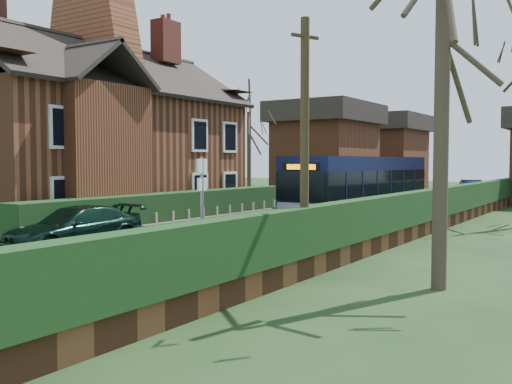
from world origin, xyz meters
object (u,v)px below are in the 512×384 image
Objects in this scene: car_silver at (301,205)px; telegraph_pole at (305,148)px; bus at (360,191)px; bus_stop_sign at (202,200)px; car_green at (74,228)px; brick_house at (95,131)px.

telegraph_pole is at bearing -62.40° from car_silver.
bus is 13.95m from bus_stop_sign.
telegraph_pole is at bearing 3.12° from car_green.
telegraph_pole is (7.30, -13.16, 2.59)m from car_silver.
brick_house is at bearing -136.47° from car_silver.
car_silver is 0.63× the size of telegraph_pole.
brick_house reaches higher than car_green.
bus is at bearing 28.97° from brick_house.
car_green is 0.77× the size of telegraph_pole.
brick_house is 12.81m from bus.
telegraph_pole is at bearing -22.20° from brick_house.
bus_stop_sign is (12.73, -7.78, -2.36)m from brick_house.
brick_house is 2.93× the size of car_green.
car_green is at bearing -156.52° from telegraph_pole.
bus_stop_sign is (6.78, -1.68, 1.29)m from car_green.
car_green is 1.63× the size of bus_stop_sign.
bus_stop_sign is at bearing -111.91° from telegraph_pole.
brick_house is 15.74m from telegraph_pole.
brick_house is 10.87m from car_silver.
brick_house is 2.25× the size of telegraph_pole.
car_silver is at bearing 141.42° from telegraph_pole.
bus_stop_sign is at bearing -71.29° from car_silver.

